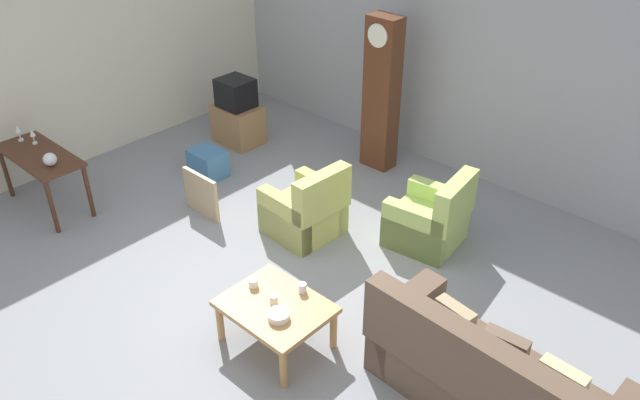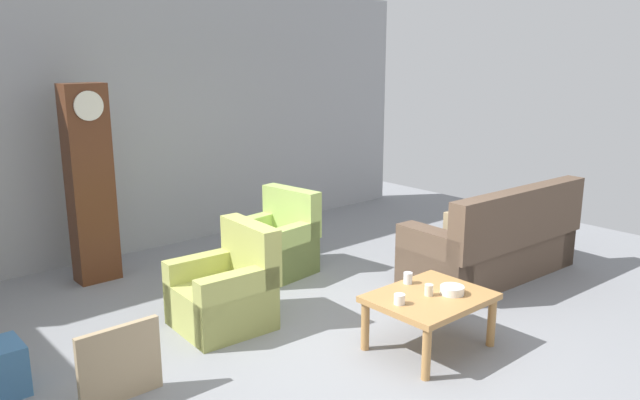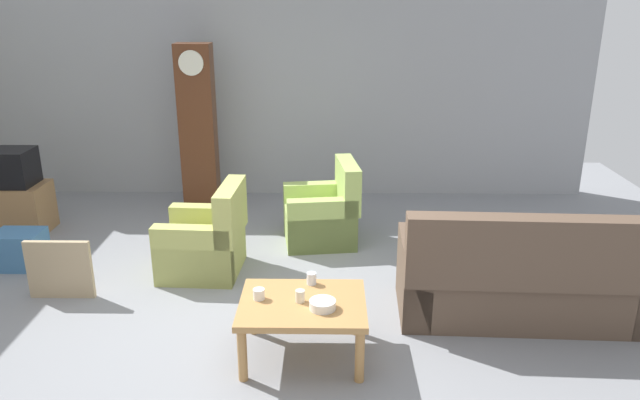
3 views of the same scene
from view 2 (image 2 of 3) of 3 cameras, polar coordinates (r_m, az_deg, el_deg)
The scene contains 12 objects.
ground_plane at distance 5.40m, azimuth 2.22°, elevation -13.10°, with size 10.40×10.40×0.00m, color gray.
garage_door_wall at distance 7.89m, azimuth -16.01°, elevation 7.03°, with size 8.40×0.16×3.20m, color #9EA0A5.
couch_floral at distance 7.05m, azimuth 15.79°, elevation -4.05°, with size 2.13×0.97×1.04m.
armchair_olive_near at distance 5.68m, azimuth -8.68°, elevation -8.50°, with size 0.83×0.80×0.92m.
armchair_olive_far at distance 6.94m, azimuth -4.16°, elevation -4.25°, with size 0.88×0.86×0.92m.
coffee_table_wood at distance 5.25m, azimuth 10.08°, elevation -9.29°, with size 0.96×0.76×0.47m.
grandfather_clock at distance 6.95m, azimuth -20.43°, elevation 1.38°, with size 0.44×0.30×2.11m.
framed_picture_leaning at distance 4.72m, azimuth -17.94°, elevation -14.15°, with size 0.60×0.05×0.56m, color tan.
cup_white_porcelain at distance 5.00m, azimuth 7.34°, elevation -9.06°, with size 0.09×0.09×0.08m, color white.
cup_blue_rimmed at distance 5.43m, azimuth 8.11°, elevation -7.13°, with size 0.08×0.08×0.10m, color silver.
cup_cream_tall at distance 5.20m, azimuth 10.00°, elevation -8.17°, with size 0.07×0.07×0.09m, color beige.
bowl_white_stacked at distance 5.27m, azimuth 12.08°, elevation -8.12°, with size 0.20×0.20×0.07m, color white.
Camera 2 is at (-3.32, -3.51, 2.42)m, focal length 34.73 mm.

